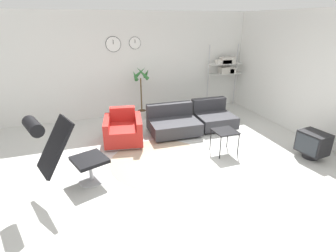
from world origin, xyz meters
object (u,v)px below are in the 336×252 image
(crt_television, at_px, (313,144))
(potted_plant, at_px, (142,94))
(armchair_red, at_px, (123,131))
(couch_second, at_px, (213,117))
(lounge_chair, at_px, (63,148))
(couch_low, at_px, (173,124))
(side_table, at_px, (225,133))
(shelf_unit, at_px, (226,66))

(crt_television, relative_size, potted_plant, 0.39)
(armchair_red, distance_m, couch_second, 2.37)
(armchair_red, xyz_separation_m, potted_plant, (0.77, 1.37, 0.41))
(lounge_chair, relative_size, crt_television, 2.25)
(couch_low, distance_m, side_table, 1.48)
(crt_television, bearing_deg, armchair_red, 52.93)
(shelf_unit, bearing_deg, couch_low, -147.08)
(couch_low, bearing_deg, couch_second, -174.43)
(potted_plant, relative_size, shelf_unit, 0.78)
(side_table, xyz_separation_m, shelf_unit, (1.58, 2.76, 0.83))
(lounge_chair, distance_m, couch_second, 3.94)
(crt_television, height_order, potted_plant, potted_plant)
(shelf_unit, bearing_deg, side_table, -119.85)
(shelf_unit, bearing_deg, lounge_chair, -146.42)
(couch_second, xyz_separation_m, side_table, (-0.50, -1.40, 0.21))
(lounge_chair, xyz_separation_m, potted_plant, (1.93, 2.85, -0.06))
(armchair_red, bearing_deg, crt_television, 160.31)
(couch_low, distance_m, couch_second, 1.13)
(lounge_chair, bearing_deg, shelf_unit, 103.81)
(crt_television, height_order, shelf_unit, shelf_unit)
(potted_plant, bearing_deg, armchair_red, -119.22)
(couch_second, bearing_deg, side_table, 72.25)
(armchair_red, height_order, side_table, armchair_red)
(potted_plant, bearing_deg, couch_second, -35.84)
(side_table, height_order, crt_television, crt_television)
(lounge_chair, height_order, crt_television, lounge_chair)
(shelf_unit, bearing_deg, couch_second, -128.65)
(couch_second, bearing_deg, lounge_chair, 27.55)
(armchair_red, bearing_deg, side_table, 157.55)
(crt_television, bearing_deg, potted_plant, 31.11)
(lounge_chair, bearing_deg, crt_television, 64.55)
(armchair_red, xyz_separation_m, shelf_unit, (3.44, 1.58, 1.00))
(lounge_chair, bearing_deg, couch_low, 104.40)
(couch_low, xyz_separation_m, crt_television, (2.17, -2.08, 0.07))
(couch_low, height_order, couch_second, same)
(crt_television, bearing_deg, couch_low, 38.76)
(lounge_chair, distance_m, shelf_unit, 5.55)
(potted_plant, bearing_deg, lounge_chair, -124.08)
(crt_television, distance_m, potted_plant, 4.24)
(couch_low, xyz_separation_m, potted_plant, (-0.47, 1.22, 0.46))
(crt_television, xyz_separation_m, shelf_unit, (0.04, 3.51, 0.97))
(lounge_chair, height_order, side_table, lounge_chair)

